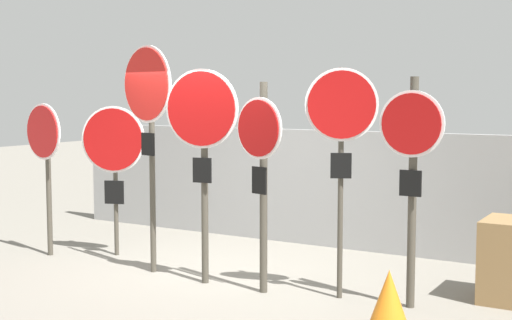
{
  "coord_description": "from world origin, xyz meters",
  "views": [
    {
      "loc": [
        4.83,
        -7.13,
        2.22
      ],
      "look_at": [
        0.63,
        0.0,
        1.46
      ],
      "focal_mm": 50.0,
      "sensor_mm": 36.0,
      "label": 1
    }
  ],
  "objects_px": {
    "stop_sign_1": "(113,149)",
    "stop_sign_2": "(148,107)",
    "stop_sign_0": "(45,147)",
    "stop_sign_6": "(412,158)",
    "stop_sign_3": "(202,133)",
    "stop_sign_5": "(341,126)",
    "traffic_cone_0": "(389,300)",
    "stop_sign_4": "(261,157)"
  },
  "relations": [
    {
      "from": "stop_sign_6",
      "to": "stop_sign_1",
      "type": "bearing_deg",
      "value": 176.34
    },
    {
      "from": "stop_sign_2",
      "to": "traffic_cone_0",
      "type": "relative_size",
      "value": 4.86
    },
    {
      "from": "stop_sign_4",
      "to": "stop_sign_6",
      "type": "height_order",
      "value": "stop_sign_6"
    },
    {
      "from": "stop_sign_0",
      "to": "stop_sign_5",
      "type": "height_order",
      "value": "stop_sign_5"
    },
    {
      "from": "stop_sign_1",
      "to": "stop_sign_6",
      "type": "bearing_deg",
      "value": -22.99
    },
    {
      "from": "traffic_cone_0",
      "to": "stop_sign_4",
      "type": "bearing_deg",
      "value": 163.77
    },
    {
      "from": "stop_sign_2",
      "to": "stop_sign_3",
      "type": "relative_size",
      "value": 1.12
    },
    {
      "from": "stop_sign_1",
      "to": "stop_sign_2",
      "type": "height_order",
      "value": "stop_sign_2"
    },
    {
      "from": "stop_sign_0",
      "to": "stop_sign_2",
      "type": "bearing_deg",
      "value": 9.34
    },
    {
      "from": "stop_sign_5",
      "to": "stop_sign_6",
      "type": "xyz_separation_m",
      "value": [
        0.76,
        0.06,
        -0.32
      ]
    },
    {
      "from": "stop_sign_0",
      "to": "stop_sign_6",
      "type": "xyz_separation_m",
      "value": [
        5.11,
        0.17,
        0.06
      ]
    },
    {
      "from": "stop_sign_4",
      "to": "stop_sign_5",
      "type": "relative_size",
      "value": 0.94
    },
    {
      "from": "stop_sign_5",
      "to": "stop_sign_3",
      "type": "bearing_deg",
      "value": 162.27
    },
    {
      "from": "stop_sign_5",
      "to": "stop_sign_0",
      "type": "bearing_deg",
      "value": 155.61
    },
    {
      "from": "stop_sign_0",
      "to": "stop_sign_4",
      "type": "height_order",
      "value": "stop_sign_4"
    },
    {
      "from": "stop_sign_1",
      "to": "stop_sign_4",
      "type": "bearing_deg",
      "value": -31.3
    },
    {
      "from": "stop_sign_0",
      "to": "stop_sign_6",
      "type": "distance_m",
      "value": 5.11
    },
    {
      "from": "stop_sign_1",
      "to": "stop_sign_3",
      "type": "xyz_separation_m",
      "value": [
        1.89,
        -0.59,
        0.3
      ]
    },
    {
      "from": "stop_sign_0",
      "to": "stop_sign_5",
      "type": "xyz_separation_m",
      "value": [
        4.35,
        0.11,
        0.38
      ]
    },
    {
      "from": "stop_sign_4",
      "to": "stop_sign_5",
      "type": "distance_m",
      "value": 0.96
    },
    {
      "from": "stop_sign_5",
      "to": "traffic_cone_0",
      "type": "relative_size",
      "value": 4.32
    },
    {
      "from": "stop_sign_1",
      "to": "stop_sign_4",
      "type": "distance_m",
      "value": 2.73
    },
    {
      "from": "stop_sign_5",
      "to": "stop_sign_4",
      "type": "bearing_deg",
      "value": 168.69
    },
    {
      "from": "stop_sign_1",
      "to": "stop_sign_3",
      "type": "relative_size",
      "value": 0.82
    },
    {
      "from": "stop_sign_2",
      "to": "stop_sign_5",
      "type": "distance_m",
      "value": 2.53
    },
    {
      "from": "stop_sign_3",
      "to": "stop_sign_5",
      "type": "height_order",
      "value": "stop_sign_3"
    },
    {
      "from": "stop_sign_2",
      "to": "stop_sign_3",
      "type": "xyz_separation_m",
      "value": [
        0.88,
        -0.11,
        -0.29
      ]
    },
    {
      "from": "stop_sign_2",
      "to": "stop_sign_4",
      "type": "distance_m",
      "value": 1.75
    },
    {
      "from": "stop_sign_4",
      "to": "stop_sign_5",
      "type": "xyz_separation_m",
      "value": [
        0.86,
        0.22,
        0.36
      ]
    },
    {
      "from": "stop_sign_3",
      "to": "stop_sign_6",
      "type": "relative_size",
      "value": 1.05
    },
    {
      "from": "stop_sign_0",
      "to": "stop_sign_1",
      "type": "bearing_deg",
      "value": 39.62
    },
    {
      "from": "traffic_cone_0",
      "to": "stop_sign_5",
      "type": "bearing_deg",
      "value": 138.88
    },
    {
      "from": "stop_sign_1",
      "to": "stop_sign_0",
      "type": "bearing_deg",
      "value": -169.22
    },
    {
      "from": "stop_sign_4",
      "to": "stop_sign_6",
      "type": "xyz_separation_m",
      "value": [
        1.62,
        0.28,
        0.04
      ]
    },
    {
      "from": "stop_sign_0",
      "to": "stop_sign_3",
      "type": "xyz_separation_m",
      "value": [
        2.71,
        -0.12,
        0.27
      ]
    },
    {
      "from": "stop_sign_0",
      "to": "traffic_cone_0",
      "type": "bearing_deg",
      "value": 3.2
    },
    {
      "from": "stop_sign_3",
      "to": "traffic_cone_0",
      "type": "xyz_separation_m",
      "value": [
        2.46,
        -0.48,
        -1.5
      ]
    },
    {
      "from": "stop_sign_0",
      "to": "stop_sign_3",
      "type": "height_order",
      "value": "stop_sign_3"
    },
    {
      "from": "stop_sign_1",
      "to": "stop_sign_4",
      "type": "relative_size",
      "value": 0.88
    },
    {
      "from": "stop_sign_1",
      "to": "stop_sign_3",
      "type": "distance_m",
      "value": 2.0
    },
    {
      "from": "stop_sign_0",
      "to": "traffic_cone_0",
      "type": "xyz_separation_m",
      "value": [
        5.17,
        -0.6,
        -1.23
      ]
    },
    {
      "from": "stop_sign_6",
      "to": "stop_sign_2",
      "type": "bearing_deg",
      "value": -176.42
    }
  ]
}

